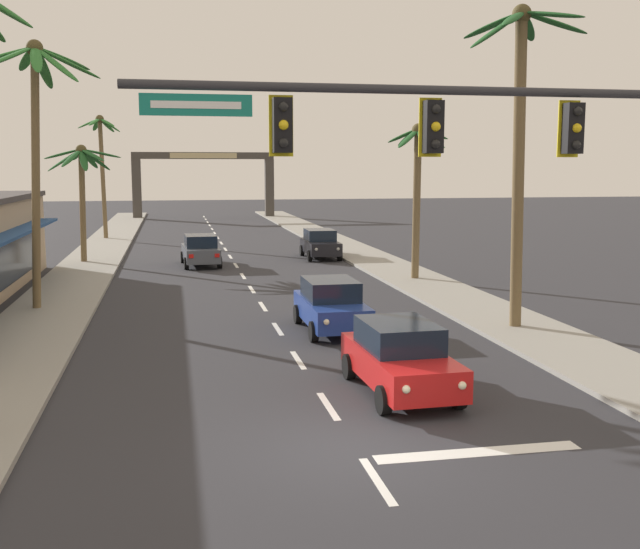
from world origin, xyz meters
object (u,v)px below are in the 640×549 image
object	(u,v)px
town_gateway_arch	(204,176)
palm_right_second	(520,115)
palm_left_third	(82,173)
traffic_signal_mast	(528,163)
sedan_lead_at_stop_bar	(400,357)
palm_right_third	(418,171)
sedan_third_in_queue	(331,305)
sedan_parked_nearest_kerb	(320,244)
sedan_oncoming_far	(200,250)
palm_left_farthest	(102,152)
palm_left_second	(35,105)

from	to	relation	value
town_gateway_arch	palm_right_second	bearing A→B (deg)	-82.52
palm_left_third	traffic_signal_mast	bearing A→B (deg)	-69.62
sedan_lead_at_stop_bar	palm_right_third	bearing A→B (deg)	70.52
sedan_third_in_queue	palm_left_third	bearing A→B (deg)	116.63
traffic_signal_mast	sedan_lead_at_stop_bar	xyz separation A→B (m)	(-1.24, 3.69, -4.51)
sedan_parked_nearest_kerb	palm_right_second	bearing A→B (deg)	-83.36
traffic_signal_mast	sedan_oncoming_far	distance (m)	28.81
sedan_oncoming_far	palm_right_third	size ratio (longest dim) A/B	0.62
sedan_lead_at_stop_bar	palm_left_farthest	xyz separation A→B (m)	(-10.08, 40.46, 5.50)
sedan_lead_at_stop_bar	palm_right_third	world-z (taller)	palm_right_third
palm_left_second	palm_left_third	world-z (taller)	palm_left_second
palm_left_third	palm_right_third	size ratio (longest dim) A/B	0.89
sedan_oncoming_far	palm_left_third	xyz separation A→B (m)	(-6.19, 2.08, 4.12)
palm_left_third	palm_right_third	distance (m)	18.54
palm_left_farthest	palm_right_third	size ratio (longest dim) A/B	1.24
sedan_parked_nearest_kerb	sedan_third_in_queue	bearing A→B (deg)	-100.04
sedan_lead_at_stop_bar	town_gateway_arch	distance (m)	63.34
sedan_third_in_queue	sedan_parked_nearest_kerb	size ratio (longest dim) A/B	1.00
sedan_lead_at_stop_bar	palm_right_second	bearing A→B (deg)	46.27
traffic_signal_mast	palm_right_third	xyz separation A→B (m)	(4.73, 20.57, -0.26)
palm_left_second	palm_right_third	bearing A→B (deg)	15.89
sedan_lead_at_stop_bar	palm_left_second	distance (m)	17.18
palm_left_farthest	palm_right_second	size ratio (longest dim) A/B	0.87
palm_left_second	palm_right_second	size ratio (longest dim) A/B	0.95
sedan_third_in_queue	palm_right_third	world-z (taller)	palm_right_third
sedan_oncoming_far	palm_left_third	distance (m)	7.72
palm_left_farthest	sedan_lead_at_stop_bar	bearing A→B (deg)	-76.02
sedan_third_in_queue	sedan_parked_nearest_kerb	distance (m)	19.81
sedan_third_in_queue	palm_left_second	bearing A→B (deg)	150.93
sedan_parked_nearest_kerb	palm_left_third	world-z (taller)	palm_left_third
sedan_parked_nearest_kerb	palm_right_second	world-z (taller)	palm_right_second
sedan_lead_at_stop_bar	palm_left_farthest	bearing A→B (deg)	103.98
sedan_lead_at_stop_bar	sedan_parked_nearest_kerb	world-z (taller)	same
sedan_oncoming_far	town_gateway_arch	xyz separation A→B (m)	(1.88, 38.89, 3.54)
palm_right_second	palm_left_second	bearing A→B (deg)	157.49
palm_left_third	palm_left_farthest	distance (m)	14.13
traffic_signal_mast	palm_right_third	world-z (taller)	traffic_signal_mast
town_gateway_arch	sedan_lead_at_stop_bar	bearing A→B (deg)	-88.31
sedan_lead_at_stop_bar	palm_right_second	world-z (taller)	palm_right_second
sedan_parked_nearest_kerb	town_gateway_arch	bearing A→B (deg)	97.95
palm_right_second	traffic_signal_mast	bearing A→B (deg)	-114.71
palm_left_farthest	town_gateway_arch	size ratio (longest dim) A/B	0.62
traffic_signal_mast	palm_right_third	bearing A→B (deg)	77.05
palm_left_third	sedan_third_in_queue	bearing A→B (deg)	-63.37
sedan_third_in_queue	palm_right_second	bearing A→B (deg)	-10.15
town_gateway_arch	sedan_oncoming_far	bearing A→B (deg)	-92.76
sedan_lead_at_stop_bar	sedan_third_in_queue	size ratio (longest dim) A/B	1.01
palm_left_farthest	town_gateway_arch	xyz separation A→B (m)	(8.21, 22.75, -1.96)
traffic_signal_mast	town_gateway_arch	distance (m)	66.98
palm_right_second	palm_right_third	world-z (taller)	palm_right_second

